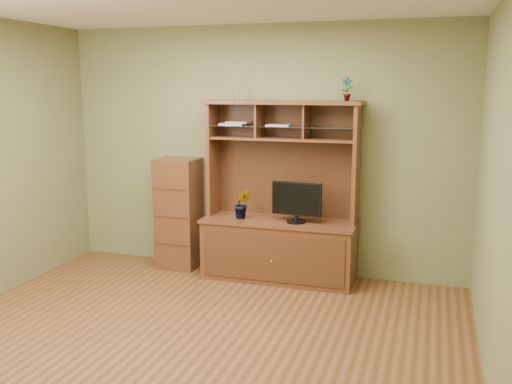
% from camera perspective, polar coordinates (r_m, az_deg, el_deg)
% --- Properties ---
extents(room, '(4.54, 4.04, 2.74)m').
position_cam_1_polar(room, '(4.43, -7.07, 1.47)').
color(room, '#523217').
rests_on(room, ground).
extents(media_hutch, '(1.66, 0.61, 1.90)m').
position_cam_1_polar(media_hutch, '(6.10, 2.39, -3.92)').
color(media_hutch, '#462814').
rests_on(media_hutch, room).
extents(monitor, '(0.53, 0.20, 0.42)m').
position_cam_1_polar(monitor, '(5.90, 4.06, -0.95)').
color(monitor, black).
rests_on(monitor, media_hutch).
extents(orchid_plant, '(0.20, 0.18, 0.32)m').
position_cam_1_polar(orchid_plant, '(6.07, -1.39, -1.19)').
color(orchid_plant, '#2E5D20').
rests_on(orchid_plant, media_hutch).
extents(top_plant, '(0.14, 0.11, 0.24)m').
position_cam_1_polar(top_plant, '(5.85, 9.05, 10.17)').
color(top_plant, '#2B6A25').
rests_on(top_plant, media_hutch).
extents(reed_diffuser, '(0.05, 0.05, 0.25)m').
position_cam_1_polar(reed_diffuser, '(6.13, -1.86, 10.09)').
color(reed_diffuser, silver).
rests_on(reed_diffuser, media_hutch).
extents(magazines, '(0.78, 0.21, 0.04)m').
position_cam_1_polar(magazines, '(6.10, -0.69, 6.82)').
color(magazines, '#B7B7BC').
rests_on(magazines, media_hutch).
extents(side_cabinet, '(0.45, 0.41, 1.25)m').
position_cam_1_polar(side_cabinet, '(6.53, -7.73, -2.13)').
color(side_cabinet, '#462814').
rests_on(side_cabinet, room).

